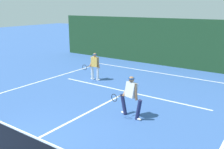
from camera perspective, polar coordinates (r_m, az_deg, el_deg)
The scene contains 8 objects.
court_line_baseline_far at distance 15.74m, azimuth 11.48°, elevation 0.23°, with size 9.73×0.10×0.01m, color white.
court_line_service at distance 12.19m, azimuth 3.57°, elevation -3.93°, with size 7.93×0.10×0.01m, color white.
court_line_centre at distance 9.74m, azimuth -6.63°, elevation -9.11°, with size 0.10×6.40×0.01m, color white.
tennis_net at distance 7.69m, azimuth -23.11°, elevation -13.17°, with size 10.67×0.09×1.09m.
player_near at distance 9.23m, azimuth 4.29°, elevation -4.68°, with size 1.07×0.83×1.58m.
player_far at distance 13.92m, azimuth -3.94°, elevation 2.07°, with size 0.71×0.82×1.53m.
tennis_ball at distance 15.24m, azimuth -4.74°, elevation 0.11°, with size 0.07×0.07×0.07m, color #D1E033.
back_fence_windscreen at distance 17.31m, azimuth 14.55°, elevation 6.87°, with size 19.65×0.12×3.23m, color #1E4324.
Camera 1 is at (5.95, -3.39, 4.01)m, focal length 40.23 mm.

